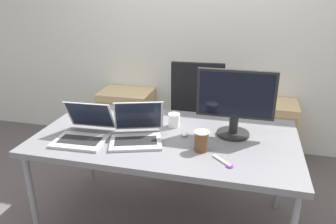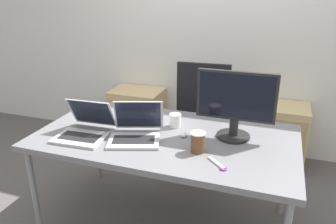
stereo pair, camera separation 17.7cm
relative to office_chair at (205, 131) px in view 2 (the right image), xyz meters
The scene contains 13 objects.
ground_plane 0.94m from the office_chair, 96.28° to the right, with size 14.00×14.00×0.00m, color #514C4C.
wall_back 1.08m from the office_chair, 98.15° to the left, with size 10.00×0.05×2.60m.
desk 0.88m from the office_chair, 96.28° to the right, with size 1.75×0.95×0.75m.
office_chair is the anchor object (origin of this frame).
cabinet_left 0.95m from the office_chair, 155.53° to the left, with size 0.55×0.42×0.63m.
cabinet_right 0.76m from the office_chair, 31.54° to the left, with size 0.55×0.42×0.63m.
laptop_left 1.24m from the office_chair, 120.69° to the right, with size 0.34×0.37×0.23m.
laptop_right 1.05m from the office_chair, 105.24° to the right, with size 0.39×0.41×0.24m.
monitor 0.97m from the office_chair, 64.15° to the right, with size 0.51×0.22×0.45m.
mouse 0.89m from the office_chair, 87.62° to the right, with size 0.04×0.06×0.03m.
coffee_cup_white 0.77m from the office_chair, 96.26° to the right, with size 0.08×0.08×0.10m.
coffee_cup_brown 1.08m from the office_chair, 80.12° to the right, with size 0.09×0.09×0.13m.
scissors 1.21m from the office_chair, 73.64° to the right, with size 0.14×0.14×0.01m.
Camera 2 is at (0.68, -1.91, 1.70)m, focal length 35.00 mm.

